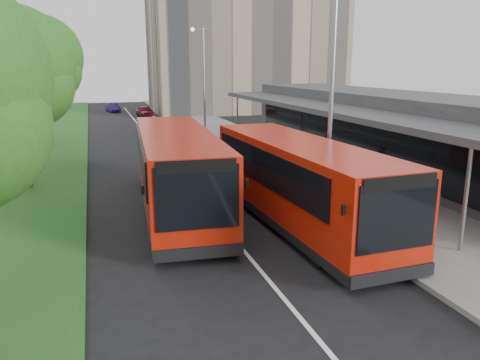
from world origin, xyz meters
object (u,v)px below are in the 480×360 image
Objects in this scene: bollard at (233,137)px; car_near at (145,111)px; tree_far at (41,62)px; bus_main at (299,183)px; bus_second at (177,171)px; tree_mid at (16,72)px; car_far at (113,107)px; litter_bin at (279,159)px; lamp_post_far at (203,75)px; lamp_post_near at (330,85)px.

bollard reaches higher than car_near.
tree_far is 22.71m from bus_main.
tree_far is at bearing 112.61° from bus_second.
tree_far is at bearing -124.43° from car_near.
tree_far is (-0.00, 12.00, 0.49)m from tree_mid.
car_far is (5.34, 23.86, -5.07)m from tree_far.
tree_mid is at bearing -178.02° from litter_bin.
tree_mid is at bearing -130.68° from lamp_post_far.
bus_second reaches higher than litter_bin.
lamp_post_near is at bearing -32.36° from tree_mid.
bollard is at bearing 68.83° from bus_second.
tree_far reaches higher than bollard.
bus_main is at bearing -64.76° from tree_far.
tree_mid is 6.99× the size of bollard.
tree_mid is at bearing 147.64° from lamp_post_near.
tree_far is at bearing 160.11° from bollard.
lamp_post_far is at bearing -88.66° from car_near.
lamp_post_far is at bearing 83.43° from bus_main.
bollard is at bearing 32.88° from tree_mid.
tree_far reaches higher than lamp_post_near.
car_far is (-6.56, 28.17, -0.19)m from bollard.
bus_main reaches higher than car_far.
tree_far is 2.53× the size of car_near.
lamp_post_far is (11.13, 0.95, -0.87)m from tree_far.
bus_main reaches higher than bollard.
car_near is at bearing 73.87° from tree_mid.
bus_second is (-5.28, -18.20, -3.17)m from lamp_post_far.
lamp_post_far is 16.88m from car_near.
car_far is at bearing 77.39° from tree_far.
bus_main is at bearing -94.33° from lamp_post_far.
bollard is at bearing -88.98° from car_far.
tree_far is at bearing 90.00° from tree_mid.
lamp_post_near is 2.34× the size of car_near.
car_far is (-3.07, 6.78, -0.06)m from car_near.
tree_mid is at bearing -147.12° from bollard.
lamp_post_far is 6.65m from bollard.
tree_mid reaches higher than car_far.
bus_main is (9.53, -20.20, -4.09)m from tree_far.
bollard is (2.38, 15.90, -0.79)m from bus_main.
car_far is (-5.79, 42.91, -4.20)m from lamp_post_near.
bollard is at bearing -81.64° from lamp_post_far.
bus_main is 3.29× the size of car_far.
tree_far reaches higher than lamp_post_far.
tree_mid is 0.76× the size of bus_main.
lamp_post_near is 8.64m from litter_bin.
bus_main is at bearing -40.73° from tree_mid.
tree_mid is 13.11m from litter_bin.
car_far is at bearing 104.18° from lamp_post_far.
litter_bin is at bearing -84.73° from lamp_post_far.
bus_main is (-1.60, -1.15, -3.22)m from lamp_post_near.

